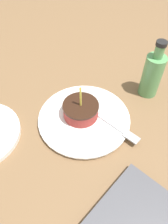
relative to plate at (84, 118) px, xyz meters
The scene contains 5 objects.
ground_plane 0.03m from the plate, 91.56° to the left, with size 2.40×2.40×0.04m.
plate is the anchor object (origin of this frame).
cake_slice 0.03m from the plate, ahead, with size 0.11×0.11×0.12m.
fork 0.10m from the plate, 159.63° to the right, with size 0.19×0.02×0.00m.
bottle 0.26m from the plate, 108.05° to the right, with size 0.06×0.06×0.19m.
Camera 1 is at (-0.28, 0.29, 0.53)m, focal length 35.00 mm.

